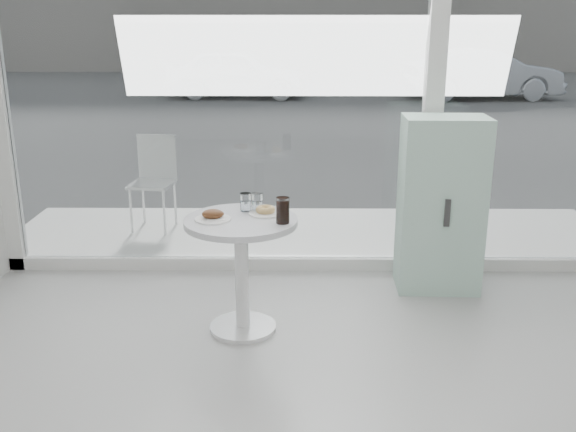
{
  "coord_description": "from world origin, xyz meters",
  "views": [
    {
      "loc": [
        -0.17,
        -1.95,
        1.97
      ],
      "look_at": [
        -0.2,
        1.7,
        0.85
      ],
      "focal_mm": 40.0,
      "sensor_mm": 36.0,
      "label": 1
    }
  ],
  "objects_px": {
    "patio_chair": "(154,176)",
    "plate_donut": "(265,211)",
    "car_silver": "(482,74)",
    "water_tumbler_a": "(246,203)",
    "main_table": "(241,251)",
    "mint_cabinet": "(441,205)",
    "car_white": "(237,73)",
    "cola_glass": "(283,211)",
    "water_tumbler_b": "(257,203)",
    "plate_fritter": "(213,216)"
  },
  "relations": [
    {
      "from": "plate_fritter",
      "to": "plate_donut",
      "type": "relative_size",
      "value": 1.05
    },
    {
      "from": "patio_chair",
      "to": "car_white",
      "type": "xyz_separation_m",
      "value": [
        -0.17,
        11.25,
        0.08
      ]
    },
    {
      "from": "main_table",
      "to": "car_white",
      "type": "relative_size",
      "value": 0.21
    },
    {
      "from": "mint_cabinet",
      "to": "car_white",
      "type": "distance_m",
      "value": 12.85
    },
    {
      "from": "car_silver",
      "to": "water_tumbler_a",
      "type": "bearing_deg",
      "value": 153.65
    },
    {
      "from": "mint_cabinet",
      "to": "car_silver",
      "type": "relative_size",
      "value": 0.34
    },
    {
      "from": "plate_fritter",
      "to": "plate_donut",
      "type": "bearing_deg",
      "value": 21.41
    },
    {
      "from": "water_tumbler_b",
      "to": "main_table",
      "type": "bearing_deg",
      "value": -119.99
    },
    {
      "from": "mint_cabinet",
      "to": "plate_donut",
      "type": "relative_size",
      "value": 6.09
    },
    {
      "from": "patio_chair",
      "to": "car_silver",
      "type": "xyz_separation_m",
      "value": [
        6.18,
        10.94,
        0.09
      ]
    },
    {
      "from": "mint_cabinet",
      "to": "car_silver",
      "type": "xyz_separation_m",
      "value": [
        3.76,
        12.28,
        -0.01
      ]
    },
    {
      "from": "main_table",
      "to": "plate_donut",
      "type": "bearing_deg",
      "value": 32.53
    },
    {
      "from": "water_tumbler_a",
      "to": "water_tumbler_b",
      "type": "height_order",
      "value": "water_tumbler_b"
    },
    {
      "from": "car_white",
      "to": "water_tumbler_b",
      "type": "height_order",
      "value": "car_white"
    },
    {
      "from": "patio_chair",
      "to": "car_white",
      "type": "bearing_deg",
      "value": 98.94
    },
    {
      "from": "mint_cabinet",
      "to": "water_tumbler_b",
      "type": "distance_m",
      "value": 1.46
    },
    {
      "from": "car_silver",
      "to": "plate_donut",
      "type": "relative_size",
      "value": 18.08
    },
    {
      "from": "main_table",
      "to": "water_tumbler_b",
      "type": "distance_m",
      "value": 0.33
    },
    {
      "from": "main_table",
      "to": "plate_fritter",
      "type": "bearing_deg",
      "value": -170.37
    },
    {
      "from": "plate_fritter",
      "to": "car_white",
      "type": "bearing_deg",
      "value": 94.26
    },
    {
      "from": "main_table",
      "to": "mint_cabinet",
      "type": "relative_size",
      "value": 0.59
    },
    {
      "from": "plate_donut",
      "to": "cola_glass",
      "type": "xyz_separation_m",
      "value": [
        0.11,
        -0.18,
        0.06
      ]
    },
    {
      "from": "car_white",
      "to": "car_silver",
      "type": "xyz_separation_m",
      "value": [
        6.35,
        -0.31,
        0.01
      ]
    },
    {
      "from": "water_tumbler_a",
      "to": "car_silver",
      "type": "bearing_deg",
      "value": 68.07
    },
    {
      "from": "car_silver",
      "to": "water_tumbler_a",
      "type": "distance_m",
      "value": 13.83
    },
    {
      "from": "car_silver",
      "to": "water_tumbler_b",
      "type": "xyz_separation_m",
      "value": [
        -5.09,
        -12.84,
        0.18
      ]
    },
    {
      "from": "mint_cabinet",
      "to": "car_white",
      "type": "relative_size",
      "value": 0.35
    },
    {
      "from": "patio_chair",
      "to": "water_tumbler_b",
      "type": "bearing_deg",
      "value": -52.2
    },
    {
      "from": "patio_chair",
      "to": "main_table",
      "type": "bearing_deg",
      "value": -56.36
    },
    {
      "from": "plate_donut",
      "to": "car_white",
      "type": "bearing_deg",
      "value": 95.68
    },
    {
      "from": "car_silver",
      "to": "water_tumbler_a",
      "type": "height_order",
      "value": "car_silver"
    },
    {
      "from": "plate_fritter",
      "to": "water_tumbler_a",
      "type": "relative_size",
      "value": 1.91
    },
    {
      "from": "plate_donut",
      "to": "water_tumbler_a",
      "type": "distance_m",
      "value": 0.16
    },
    {
      "from": "car_white",
      "to": "plate_donut",
      "type": "distance_m",
      "value": 13.29
    },
    {
      "from": "car_white",
      "to": "cola_glass",
      "type": "height_order",
      "value": "car_white"
    },
    {
      "from": "mint_cabinet",
      "to": "cola_glass",
      "type": "height_order",
      "value": "mint_cabinet"
    },
    {
      "from": "main_table",
      "to": "car_white",
      "type": "xyz_separation_m",
      "value": [
        -1.16,
        13.32,
        0.08
      ]
    },
    {
      "from": "car_silver",
      "to": "cola_glass",
      "type": "bearing_deg",
      "value": 155.0
    },
    {
      "from": "mint_cabinet",
      "to": "car_silver",
      "type": "bearing_deg",
      "value": 74.84
    },
    {
      "from": "mint_cabinet",
      "to": "water_tumbler_a",
      "type": "relative_size",
      "value": 11.02
    },
    {
      "from": "patio_chair",
      "to": "plate_donut",
      "type": "distance_m",
      "value": 2.3
    },
    {
      "from": "mint_cabinet",
      "to": "water_tumbler_b",
      "type": "height_order",
      "value": "mint_cabinet"
    },
    {
      "from": "patio_chair",
      "to": "plate_donut",
      "type": "relative_size",
      "value": 4.09
    },
    {
      "from": "water_tumbler_a",
      "to": "car_white",
      "type": "bearing_deg",
      "value": 95.14
    },
    {
      "from": "cola_glass",
      "to": "mint_cabinet",
      "type": "bearing_deg",
      "value": 35.19
    },
    {
      "from": "car_silver",
      "to": "water_tumbler_a",
      "type": "xyz_separation_m",
      "value": [
        -5.17,
        -12.83,
        0.18
      ]
    },
    {
      "from": "plate_donut",
      "to": "main_table",
      "type": "bearing_deg",
      "value": -147.47
    },
    {
      "from": "mint_cabinet",
      "to": "car_white",
      "type": "bearing_deg",
      "value": 103.48
    },
    {
      "from": "car_white",
      "to": "plate_fritter",
      "type": "relative_size",
      "value": 16.43
    },
    {
      "from": "mint_cabinet",
      "to": "patio_chair",
      "type": "bearing_deg",
      "value": 152.85
    }
  ]
}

